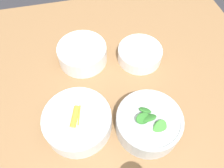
{
  "coord_description": "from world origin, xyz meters",
  "views": [
    {
      "loc": [
        -0.33,
        0.12,
        1.33
      ],
      "look_at": [
        0.02,
        0.04,
        0.8
      ],
      "focal_mm": 35.0,
      "sensor_mm": 36.0,
      "label": 1
    }
  ],
  "objects_px": {
    "bowl_greens": "(148,123)",
    "bowl_cookies": "(140,53)",
    "bowl_carrots": "(78,121)",
    "bowl_beans_hotdog": "(82,54)"
  },
  "relations": [
    {
      "from": "bowl_beans_hotdog",
      "to": "bowl_cookies",
      "type": "distance_m",
      "value": 0.19
    },
    {
      "from": "bowl_carrots",
      "to": "bowl_cookies",
      "type": "height_order",
      "value": "bowl_carrots"
    },
    {
      "from": "bowl_carrots",
      "to": "bowl_cookies",
      "type": "distance_m",
      "value": 0.31
    },
    {
      "from": "bowl_greens",
      "to": "bowl_cookies",
      "type": "height_order",
      "value": "bowl_greens"
    },
    {
      "from": "bowl_beans_hotdog",
      "to": "bowl_carrots",
      "type": "bearing_deg",
      "value": 168.54
    },
    {
      "from": "bowl_greens",
      "to": "bowl_cookies",
      "type": "bearing_deg",
      "value": -12.07
    },
    {
      "from": "bowl_greens",
      "to": "bowl_beans_hotdog",
      "type": "bearing_deg",
      "value": 25.09
    },
    {
      "from": "bowl_greens",
      "to": "bowl_beans_hotdog",
      "type": "distance_m",
      "value": 0.31
    },
    {
      "from": "bowl_cookies",
      "to": "bowl_beans_hotdog",
      "type": "bearing_deg",
      "value": 79.09
    },
    {
      "from": "bowl_greens",
      "to": "bowl_cookies",
      "type": "distance_m",
      "value": 0.25
    }
  ]
}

